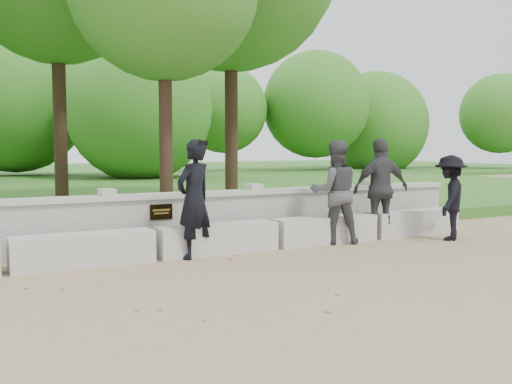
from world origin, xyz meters
TOP-DOWN VIEW (x-y plane):
  - ground at (0.00, 0.00)m, footprint 80.00×80.00m
  - lawn at (0.00, 14.00)m, footprint 40.00×22.00m
  - concrete_bench at (0.00, 1.90)m, footprint 11.90×0.45m
  - parapet_wall at (0.00, 2.60)m, footprint 12.50×0.35m
  - man_main at (0.54, 1.70)m, footprint 0.75×0.71m
  - visitor_left at (3.13, 1.80)m, footprint 1.03×0.92m
  - visitor_mid at (5.11, 1.13)m, footprint 1.10×1.01m
  - visitor_right at (4.13, 1.80)m, footprint 1.11×0.62m
  - shrub_a at (-1.17, 3.30)m, footprint 0.38×0.42m
  - shrub_b at (-0.48, 3.60)m, footprint 0.32×0.36m
  - shrub_c at (4.63, 4.14)m, footprint 0.63×0.61m

SIDE VIEW (x-z plane):
  - ground at x=0.00m, z-range 0.00..0.00m
  - lawn at x=0.00m, z-range 0.00..0.25m
  - concrete_bench at x=0.00m, z-range 0.00..0.45m
  - parapet_wall at x=0.00m, z-range 0.01..0.91m
  - shrub_c at x=4.63m, z-range 0.25..0.79m
  - shrub_b at x=-0.48m, z-range 0.25..0.82m
  - shrub_a at x=-1.17m, z-range 0.25..0.91m
  - visitor_mid at x=5.11m, z-range 0.00..1.49m
  - man_main at x=0.54m, z-range 0.00..1.74m
  - visitor_left at x=3.13m, z-range 0.00..1.74m
  - visitor_right at x=4.13m, z-range 0.00..1.78m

